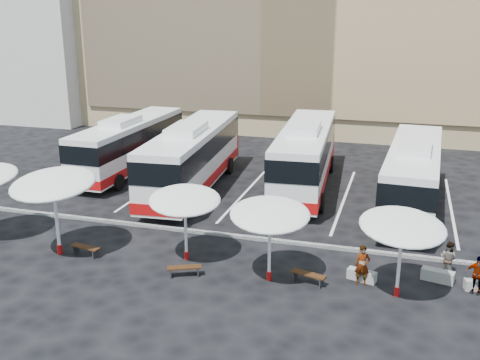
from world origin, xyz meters
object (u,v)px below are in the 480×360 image
(conc_bench_1, at_px, (438,276))
(passenger_2, at_px, (477,275))
(passenger_0, at_px, (362,265))
(bus_1, at_px, (193,155))
(sunshade_1, at_px, (53,184))
(bus_2, at_px, (305,154))
(conc_bench_0, at_px, (362,275))
(conc_bench_2, at_px, (479,285))
(passenger_1, at_px, (449,259))
(sunshade_3, at_px, (270,215))
(sunshade_4, at_px, (402,227))
(wood_bench_2, at_px, (184,269))
(bus_0, at_px, (130,143))
(wood_bench_1, at_px, (85,248))
(sunshade_2, at_px, (185,200))
(bus_3, at_px, (413,174))
(wood_bench_3, at_px, (308,276))

(conc_bench_1, relative_size, passenger_2, 0.82)
(passenger_0, distance_m, passenger_2, 4.44)
(bus_1, bearing_deg, sunshade_1, -106.92)
(bus_2, relative_size, passenger_2, 8.53)
(conc_bench_0, xyz_separation_m, conc_bench_2, (4.61, 0.50, -0.01))
(passenger_1, bearing_deg, passenger_0, 61.87)
(bus_2, bearing_deg, passenger_0, -73.49)
(sunshade_3, height_order, passenger_2, sunshade_3)
(sunshade_3, xyz_separation_m, sunshade_4, (5.14, 0.11, 0.01))
(bus_1, xyz_separation_m, wood_bench_2, (4.00, -11.38, -1.85))
(conc_bench_0, relative_size, conc_bench_2, 1.02)
(bus_0, bearing_deg, wood_bench_1, -70.58)
(bus_2, height_order, wood_bench_1, bus_2)
(wood_bench_1, height_order, conc_bench_0, wood_bench_1)
(passenger_2, bearing_deg, sunshade_3, -152.52)
(bus_2, distance_m, conc_bench_1, 13.70)
(wood_bench_2, relative_size, conc_bench_0, 1.23)
(bus_2, xyz_separation_m, sunshade_2, (-3.14, -12.20, 0.64))
(bus_0, xyz_separation_m, bus_2, (12.22, -0.13, 0.16))
(passenger_1, bearing_deg, bus_0, 6.32)
(bus_3, bearing_deg, sunshade_3, -114.42)
(bus_0, relative_size, sunshade_4, 2.84)
(bus_3, height_order, passenger_1, bus_3)
(bus_1, xyz_separation_m, wood_bench_1, (-1.13, -10.73, -1.84))
(sunshade_3, relative_size, sunshade_4, 0.92)
(bus_3, relative_size, sunshade_2, 3.08)
(bus_2, relative_size, bus_3, 1.06)
(sunshade_2, height_order, conc_bench_1, sunshade_2)
(sunshade_2, height_order, sunshade_3, sunshade_3)
(wood_bench_2, bearing_deg, sunshade_2, 108.76)
(sunshade_3, height_order, conc_bench_0, sunshade_3)
(bus_3, bearing_deg, passenger_1, -76.22)
(bus_2, relative_size, sunshade_2, 3.26)
(passenger_2, bearing_deg, wood_bench_3, -151.66)
(wood_bench_2, distance_m, conc_bench_0, 7.43)
(conc_bench_1, height_order, passenger_0, passenger_0)
(sunshade_2, height_order, wood_bench_1, sunshade_2)
(bus_1, relative_size, wood_bench_3, 8.91)
(sunshade_2, bearing_deg, bus_1, 109.45)
(wood_bench_1, xyz_separation_m, conc_bench_2, (16.95, 1.62, -0.13))
(bus_2, height_order, conc_bench_0, bus_2)
(bus_2, bearing_deg, bus_1, -163.86)
(sunshade_4, bearing_deg, bus_2, 114.97)
(passenger_2, bearing_deg, sunshade_4, -140.45)
(bus_2, xyz_separation_m, conc_bench_2, (9.23, -11.54, -1.96))
(bus_1, xyz_separation_m, sunshade_1, (-2.39, -10.89, 1.17))
(wood_bench_2, relative_size, wood_bench_3, 0.95)
(bus_3, relative_size, passenger_2, 8.05)
(sunshade_1, bearing_deg, wood_bench_1, 7.05)
(wood_bench_1, xyz_separation_m, conc_bench_0, (12.34, 1.12, -0.12))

